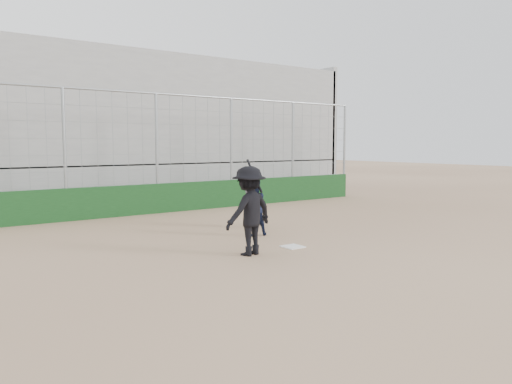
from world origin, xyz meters
TOP-DOWN VIEW (x-y plane):
  - ground at (0.00, 0.00)m, footprint 90.00×90.00m
  - home_plate at (0.00, 0.00)m, footprint 0.44×0.44m
  - backstop at (0.00, 7.00)m, footprint 18.10×0.25m
  - bleachers at (0.00, 11.95)m, footprint 20.25×6.70m
  - batter_at_plate at (-1.24, -0.04)m, footprint 1.31×0.90m
  - catcher_crouched at (0.12, 1.65)m, footprint 0.81×0.69m
  - umpire at (0.84, 2.68)m, footprint 0.66×0.50m

SIDE VIEW (x-z plane):
  - ground at x=0.00m, z-range 0.00..0.00m
  - home_plate at x=0.00m, z-range 0.00..0.02m
  - catcher_crouched at x=0.12m, z-range 0.00..1.01m
  - umpire at x=0.84m, z-range 0.00..1.47m
  - batter_at_plate at x=-1.24m, z-range -0.07..1.94m
  - backstop at x=0.00m, z-range -1.06..2.98m
  - bleachers at x=0.00m, z-range -0.57..6.41m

